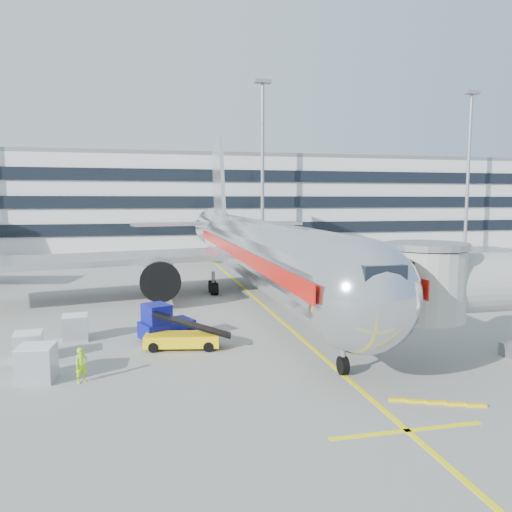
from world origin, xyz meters
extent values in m
plane|color=gray|center=(0.00, 0.00, 0.00)|extent=(180.00, 180.00, 0.00)
cube|color=#FFEE0D|center=(0.00, 10.00, 0.01)|extent=(0.25, 70.00, 0.01)
cube|color=#FFEE0D|center=(0.00, -14.00, 0.01)|extent=(6.00, 0.25, 0.01)
cylinder|color=silver|center=(0.00, 8.00, 4.20)|extent=(5.00, 36.00, 5.00)
sphere|color=silver|center=(0.00, -10.00, 4.20)|extent=(5.00, 5.00, 5.00)
cone|color=silver|center=(0.00, 31.00, 4.80)|extent=(5.00, 10.00, 5.00)
cube|color=black|center=(0.00, -11.50, 5.33)|extent=(1.80, 1.20, 0.90)
cube|color=#B7B7BC|center=(13.00, 13.50, 3.40)|extent=(24.95, 12.07, 0.50)
cube|color=#B7B7BC|center=(-13.00, 13.50, 3.40)|extent=(24.95, 12.07, 0.50)
cylinder|color=#99999E|center=(8.00, 10.00, 2.20)|extent=(3.00, 4.20, 3.00)
cylinder|color=#99999E|center=(-8.00, 10.00, 2.20)|extent=(3.00, 4.20, 3.00)
cylinder|color=black|center=(8.00, 8.00, 2.20)|extent=(3.10, 0.50, 3.10)
cylinder|color=black|center=(-8.00, 8.00, 2.20)|extent=(3.10, 0.50, 3.10)
cube|color=#B7B7BC|center=(0.00, 31.50, 9.20)|extent=(0.45, 9.39, 13.72)
cube|color=#B7B7BC|center=(5.50, 32.00, 5.40)|extent=(10.41, 4.94, 0.35)
cube|color=#B7B7BC|center=(-5.50, 32.00, 5.40)|extent=(10.41, 4.94, 0.35)
cylinder|color=gray|center=(0.00, -8.00, 0.90)|extent=(0.24, 0.24, 1.80)
cylinder|color=black|center=(0.00, -8.00, 0.45)|extent=(0.35, 0.90, 0.90)
cylinder|color=gray|center=(3.20, 14.00, 1.00)|extent=(0.30, 0.30, 2.00)
cylinder|color=gray|center=(-3.20, 14.00, 1.00)|extent=(0.30, 0.30, 2.00)
cube|color=red|center=(2.52, 8.00, 4.50)|extent=(0.06, 38.00, 0.90)
cube|color=red|center=(-2.52, 8.00, 4.50)|extent=(0.06, 38.00, 0.90)
cylinder|color=#A8A8A3|center=(4.20, -8.00, 4.20)|extent=(3.80, 3.80, 3.40)
cylinder|color=gray|center=(4.20, -8.00, 6.10)|extent=(4.00, 4.00, 0.30)
cube|color=black|center=(2.90, -8.00, 4.20)|extent=(1.40, 2.60, 2.60)
cube|color=silver|center=(0.00, 58.00, 7.50)|extent=(150.00, 24.00, 15.00)
cube|color=black|center=(0.00, 45.90, 4.00)|extent=(150.00, 0.30, 1.80)
cube|color=black|center=(0.00, 45.90, 8.00)|extent=(150.00, 0.30, 1.80)
cube|color=black|center=(0.00, 45.90, 12.00)|extent=(150.00, 0.30, 1.80)
cube|color=gray|center=(0.00, 58.00, 15.30)|extent=(150.00, 24.00, 0.60)
cylinder|color=gray|center=(8.00, 42.00, 12.50)|extent=(0.50, 0.50, 25.00)
cube|color=gray|center=(8.00, 42.00, 25.20)|extent=(2.40, 1.20, 0.50)
cylinder|color=gray|center=(42.00, 42.00, 12.50)|extent=(0.50, 0.50, 25.00)
cube|color=gray|center=(42.00, 42.00, 25.20)|extent=(2.40, 1.20, 0.50)
cube|color=yellow|center=(-7.16, -2.06, 0.52)|extent=(4.34, 2.24, 0.66)
cube|color=black|center=(-7.16, -2.06, 1.36)|extent=(4.46, 1.81, 1.44)
cylinder|color=black|center=(-8.52, -1.14, 0.28)|extent=(0.60, 0.36, 0.56)
cylinder|color=black|center=(-8.76, -2.43, 0.28)|extent=(0.60, 0.36, 0.56)
cylinder|color=black|center=(-5.57, -1.69, 0.28)|extent=(0.60, 0.36, 0.56)
cylinder|color=black|center=(-5.81, -2.98, 0.28)|extent=(0.60, 0.36, 0.56)
cube|color=navy|center=(-7.92, -0.22, 0.70)|extent=(3.46, 2.79, 0.97)
cube|color=navy|center=(-8.52, -0.48, 1.67)|extent=(1.84, 2.00, 1.19)
cube|color=black|center=(-8.52, -0.48, 2.05)|extent=(1.65, 1.76, 0.11)
cylinder|color=black|center=(-9.14, 0.13, 0.38)|extent=(0.82, 0.60, 0.76)
cylinder|color=black|center=(-8.49, -1.35, 0.38)|extent=(0.82, 0.60, 0.76)
cylinder|color=black|center=(-7.35, 0.91, 0.38)|extent=(0.82, 0.60, 0.76)
cylinder|color=black|center=(-6.71, -0.58, 0.38)|extent=(0.82, 0.60, 0.76)
cube|color=silver|center=(-13.24, 1.04, 0.74)|extent=(1.56, 1.56, 1.48)
cube|color=white|center=(-13.24, 1.04, 1.50)|extent=(1.56, 1.56, 0.06)
cube|color=silver|center=(-15.13, -2.36, 0.71)|extent=(1.53, 1.53, 1.43)
cube|color=white|center=(-15.13, -2.36, 1.45)|extent=(1.53, 1.53, 0.05)
cube|color=silver|center=(-14.09, -5.68, 0.81)|extent=(1.69, 1.69, 1.62)
cube|color=white|center=(-14.09, -5.68, 1.64)|extent=(1.69, 1.69, 0.06)
imported|color=#A0F219|center=(-12.06, -6.32, 0.81)|extent=(0.70, 0.66, 1.61)
camera|label=1|loc=(-9.13, -29.57, 8.29)|focal=35.00mm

